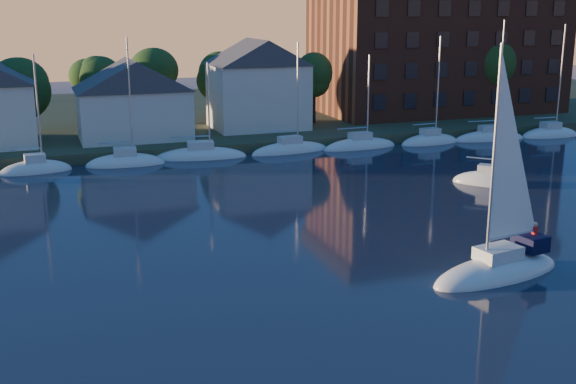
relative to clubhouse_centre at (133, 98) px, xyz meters
name	(u,v)px	position (x,y,z in m)	size (l,w,h in m)	color
shoreline_land	(163,120)	(6.00, 18.00, -5.13)	(160.00, 50.00, 2.00)	#303B22
wooden_dock	(203,153)	(6.00, -5.00, -5.13)	(120.00, 3.00, 1.00)	brown
clubhouse_centre	(133,98)	(0.00, 0.00, 0.00)	(11.55, 8.40, 8.08)	beige
clubhouse_east	(258,83)	(14.00, 2.00, 0.87)	(10.50, 8.40, 9.80)	beige
condo_block	(437,42)	(40.00, 7.95, 4.66)	(31.00, 17.00, 17.40)	brown
tree_line	(196,71)	(8.00, 6.00, 2.04)	(93.40, 5.40, 8.90)	#331F17
moored_fleet	(210,157)	(6.00, -8.00, -5.03)	(87.50, 2.40, 12.05)	silver
hero_sailboat	(499,265)	(13.66, -43.78, -4.56)	(9.00, 4.27, 13.58)	silver
drifting_sailboat_right	(487,183)	(25.17, -25.92, -5.04)	(5.44, 5.46, 9.58)	silver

